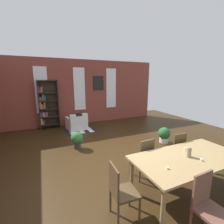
% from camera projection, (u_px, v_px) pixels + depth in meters
% --- Properties ---
extents(ground_plane, '(11.64, 11.64, 0.00)m').
position_uv_depth(ground_plane, '(121.00, 166.00, 4.14)').
color(ground_plane, '#32210E').
extents(back_wall_brick, '(8.36, 0.12, 3.18)m').
position_uv_depth(back_wall_brick, '(79.00, 92.00, 7.86)').
color(back_wall_brick, brown).
rests_on(back_wall_brick, ground).
extents(window_pane_0, '(0.55, 0.02, 2.07)m').
position_uv_depth(window_pane_0, '(42.00, 90.00, 7.07)').
color(window_pane_0, white).
extents(window_pane_1, '(0.55, 0.02, 2.07)m').
position_uv_depth(window_pane_1, '(79.00, 89.00, 7.77)').
color(window_pane_1, white).
extents(window_pane_2, '(0.55, 0.02, 2.07)m').
position_uv_depth(window_pane_2, '(111.00, 88.00, 8.46)').
color(window_pane_2, white).
extents(dining_table, '(2.18, 1.08, 0.78)m').
position_uv_depth(dining_table, '(188.00, 160.00, 3.02)').
color(dining_table, '#977C4F').
rests_on(dining_table, ground).
extents(vase_on_table, '(0.09, 0.09, 0.19)m').
position_uv_depth(vase_on_table, '(189.00, 152.00, 2.98)').
color(vase_on_table, '#998466').
rests_on(vase_on_table, dining_table).
extents(tealight_candle_0, '(0.04, 0.04, 0.04)m').
position_uv_depth(tealight_candle_0, '(202.00, 160.00, 2.85)').
color(tealight_candle_0, silver).
rests_on(tealight_candle_0, dining_table).
extents(tealight_candle_1, '(0.04, 0.04, 0.03)m').
position_uv_depth(tealight_candle_1, '(167.00, 168.00, 2.59)').
color(tealight_candle_1, silver).
rests_on(tealight_candle_1, dining_table).
extents(tealight_candle_2, '(0.04, 0.04, 0.05)m').
position_uv_depth(tealight_candle_2, '(185.00, 149.00, 3.28)').
color(tealight_candle_2, silver).
rests_on(tealight_candle_2, dining_table).
extents(dining_chair_near_left, '(0.42, 0.42, 0.95)m').
position_uv_depth(dining_chair_near_left, '(208.00, 205.00, 2.18)').
color(dining_chair_near_left, brown).
rests_on(dining_chair_near_left, ground).
extents(dining_chair_far_right, '(0.41, 0.41, 0.95)m').
position_uv_depth(dining_chair_far_right, '(176.00, 149.00, 3.94)').
color(dining_chair_far_right, '#4E3D23').
rests_on(dining_chair_far_right, ground).
extents(dining_chair_head_left, '(0.43, 0.43, 0.95)m').
position_uv_depth(dining_chair_head_left, '(120.00, 190.00, 2.47)').
color(dining_chair_head_left, '#4B3720').
rests_on(dining_chair_head_left, ground).
extents(dining_chair_far_left, '(0.43, 0.43, 0.95)m').
position_uv_depth(dining_chair_far_left, '(143.00, 157.00, 3.54)').
color(dining_chair_far_left, brown).
rests_on(dining_chair_far_left, ground).
extents(bookshelf_tall, '(0.86, 0.28, 2.20)m').
position_uv_depth(bookshelf_tall, '(47.00, 105.00, 7.13)').
color(bookshelf_tall, '#2D2319').
rests_on(bookshelf_tall, ground).
extents(armchair_white, '(0.91, 0.91, 0.75)m').
position_uv_depth(armchair_white, '(77.00, 123.00, 7.12)').
color(armchair_white, silver).
rests_on(armchair_white, ground).
extents(potted_plant_by_shelf, '(0.42, 0.42, 0.55)m').
position_uv_depth(potted_plant_by_shelf, '(164.00, 134.00, 5.61)').
color(potted_plant_by_shelf, silver).
rests_on(potted_plant_by_shelf, ground).
extents(potted_plant_corner, '(0.39, 0.39, 0.56)m').
position_uv_depth(potted_plant_corner, '(77.00, 139.00, 5.12)').
color(potted_plant_corner, '#333338').
rests_on(potted_plant_corner, ground).
extents(striped_rug, '(1.39, 0.76, 0.01)m').
position_uv_depth(striped_rug, '(81.00, 131.00, 6.93)').
color(striped_rug, '#1E1E33').
rests_on(striped_rug, ground).
extents(framed_picture, '(0.56, 0.03, 0.72)m').
position_uv_depth(framed_picture, '(98.00, 83.00, 8.10)').
color(framed_picture, black).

